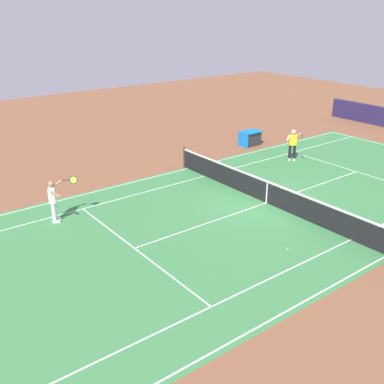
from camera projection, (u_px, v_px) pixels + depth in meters
The scene contains 8 objects.
ground_plane at pixel (266, 203), 19.13m from camera, with size 60.00×60.00×0.00m, color brown.
court_slab at pixel (266, 203), 19.13m from camera, with size 24.20×11.40×0.00m, color #387A42.
court_line_markings at pixel (266, 203), 19.12m from camera, with size 23.85×11.05×0.01m.
tennis_net at pixel (267, 192), 18.94m from camera, with size 0.10×11.70×1.08m.
tennis_player_near at pixel (54, 199), 17.15m from camera, with size 1.19×0.75×1.70m.
tennis_player_far at pixel (293, 143), 24.13m from camera, with size 0.75×1.14×1.70m.
tennis_ball at pixel (288, 249), 15.43m from camera, with size 0.07×0.07×0.07m, color #CCE01E.
equipment_cart_tarped at pixel (250, 138), 26.91m from camera, with size 1.25×0.84×0.85m.
Camera 1 is at (13.12, 12.05, 7.64)m, focal length 42.66 mm.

